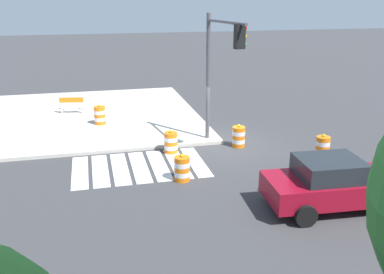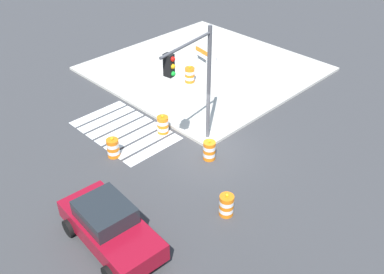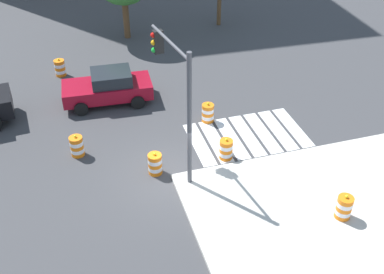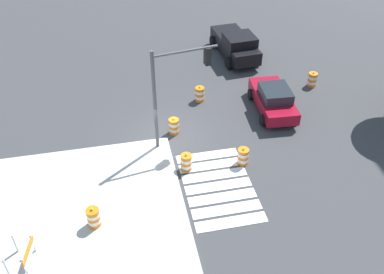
# 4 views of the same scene
# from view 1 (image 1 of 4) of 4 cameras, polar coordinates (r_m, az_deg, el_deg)

# --- Properties ---
(ground_plane) EXTENTS (120.00, 120.00, 0.00)m
(ground_plane) POSITION_cam_1_polar(r_m,az_deg,el_deg) (19.15, 4.27, -0.93)
(ground_plane) COLOR #38383A
(sidewalk_corner) EXTENTS (12.00, 12.00, 0.15)m
(sidewalk_corner) POSITION_cam_1_polar(r_m,az_deg,el_deg) (24.00, -14.06, 2.75)
(sidewalk_corner) COLOR #BCB7AD
(sidewalk_corner) RESTS_ON ground
(crosswalk_stripes) EXTENTS (5.10, 3.20, 0.02)m
(crosswalk_stripes) POSITION_cam_1_polar(r_m,az_deg,el_deg) (16.70, -7.02, -3.97)
(crosswalk_stripes) COLOR silver
(crosswalk_stripes) RESTS_ON ground
(sports_car) EXTENTS (4.41, 2.36, 1.63)m
(sports_car) POSITION_cam_1_polar(r_m,az_deg,el_deg) (13.94, 18.37, -5.90)
(sports_car) COLOR maroon
(sports_car) RESTS_ON ground
(traffic_barrel_near_corner) EXTENTS (0.56, 0.56, 1.02)m
(traffic_barrel_near_corner) POSITION_cam_1_polar(r_m,az_deg,el_deg) (15.26, -1.34, -4.25)
(traffic_barrel_near_corner) COLOR orange
(traffic_barrel_near_corner) RESTS_ON ground
(traffic_barrel_median_near) EXTENTS (0.56, 0.56, 1.02)m
(traffic_barrel_median_near) POSITION_cam_1_polar(r_m,az_deg,el_deg) (17.91, -2.84, -0.77)
(traffic_barrel_median_near) COLOR orange
(traffic_barrel_median_near) RESTS_ON ground
(traffic_barrel_median_far) EXTENTS (0.56, 0.56, 1.02)m
(traffic_barrel_median_far) POSITION_cam_1_polar(r_m,az_deg,el_deg) (18.75, 6.25, 0.04)
(traffic_barrel_median_far) COLOR orange
(traffic_barrel_median_far) RESTS_ON ground
(traffic_barrel_far_curb) EXTENTS (0.56, 0.56, 1.02)m
(traffic_barrel_far_curb) POSITION_cam_1_polar(r_m,az_deg,el_deg) (18.16, 17.06, -1.31)
(traffic_barrel_far_curb) COLOR orange
(traffic_barrel_far_curb) RESTS_ON ground
(traffic_barrel_on_sidewalk) EXTENTS (0.56, 0.56, 1.02)m
(traffic_barrel_on_sidewalk) POSITION_cam_1_polar(r_m,az_deg,el_deg) (21.93, -12.22, 2.85)
(traffic_barrel_on_sidewalk) COLOR orange
(traffic_barrel_on_sidewalk) RESTS_ON sidewalk_corner
(construction_barricade) EXTENTS (1.36, 0.99, 1.00)m
(construction_barricade) POSITION_cam_1_polar(r_m,az_deg,el_deg) (24.46, -15.74, 4.47)
(construction_barricade) COLOR silver
(construction_barricade) RESTS_ON sidewalk_corner
(traffic_light_pole) EXTENTS (0.80, 3.26, 5.50)m
(traffic_light_pole) POSITION_cam_1_polar(r_m,az_deg,el_deg) (17.62, 3.80, 10.48)
(traffic_light_pole) COLOR #4C4C51
(traffic_light_pole) RESTS_ON sidewalk_corner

